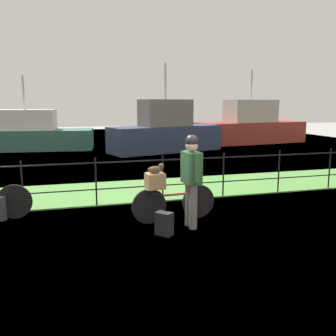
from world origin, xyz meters
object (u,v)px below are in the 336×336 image
Objects in this scene: bicycle_main at (173,203)px; mooring_bollard at (1,208)px; wooden_crate at (155,181)px; terrier_dog at (156,169)px; backpack_on_paving at (164,224)px; moored_boat_far at (26,135)px; moored_boat_mid at (250,127)px; cyclist_person at (191,173)px; moored_boat_near at (165,132)px.

bicycle_main reaches higher than mooring_bollard.
terrier_dog reaches higher than wooden_crate.
mooring_bollard reaches higher than backpack_on_paving.
terrier_dog is at bearing -75.18° from moored_boat_far.
cyclist_person is at bearing -121.99° from moored_boat_mid.
terrier_dog is 0.05× the size of moored_boat_mid.
cyclist_person is at bearing -35.79° from wooden_crate.
backpack_on_paving is 11.14m from moored_boat_near.
moored_boat_near is (2.61, 10.00, 0.52)m from bicycle_main.
mooring_bollard is 0.08× the size of moored_boat_near.
bicycle_main is 0.26× the size of moored_boat_far.
backpack_on_paving is (-0.38, -0.71, -0.15)m from bicycle_main.
mooring_bollard is at bearing -162.14° from backpack_on_paving.
moored_boat_near is at bearing -157.32° from moored_boat_mid.
backpack_on_paving is 3.25m from mooring_bollard.
bicycle_main is 4.17× the size of backpack_on_paving.
wooden_crate is at bearing 144.21° from cyclist_person.
mooring_bollard is 0.07× the size of moored_boat_far.
cyclist_person is 4.21× the size of backpack_on_paving.
moored_boat_mid reaches higher than moored_boat_far.
moored_boat_far is (-3.85, 12.91, -0.30)m from cyclist_person.
bicycle_main is at bearing 4.35° from terrier_dog.
backpack_on_paving is 13.59m from moored_boat_far.
cyclist_person is 3.61× the size of mooring_bollard.
backpack_on_paving is at bearing -30.55° from mooring_bollard.
cyclist_person is (0.57, -0.41, 0.20)m from wooden_crate.
wooden_crate is 10.46m from moored_boat_near.
moored_boat_near is at bearing 77.00° from cyclist_person.
terrier_dog reaches higher than backpack_on_paving.
moored_boat_near reaches higher than backpack_on_paving.
terrier_dog is 12.93m from moored_boat_far.
moored_boat_far is at bearing 104.71° from wooden_crate.
moored_boat_mid reaches higher than bicycle_main.
moored_boat_far reaches higher than mooring_bollard.
bicycle_main is 3.32m from mooring_bollard.
bicycle_main is 0.76m from terrier_dog.
moored_boat_mid reaches higher than cyclist_person.
cyclist_person is 15.05m from moored_boat_mid.
backpack_on_paving is at bearing -76.06° from moored_boat_far.
terrier_dog is 0.05× the size of moored_boat_far.
moored_boat_far is (-3.31, 12.50, -0.32)m from terrier_dog.
backpack_on_paving is (-0.01, -0.68, -0.61)m from wooden_crate.
moored_boat_far is at bearing 152.34° from backpack_on_paving.
mooring_bollard is (-3.38, 1.38, -0.77)m from cyclist_person.
backpack_on_paving is at bearing -90.95° from wooden_crate.
wooden_crate is at bearing -19.08° from mooring_bollard.
cyclist_person is at bearing -103.00° from moored_boat_near.
terrier_dog is at bearing 4.35° from wooden_crate.
backpack_on_paving is at bearing -117.98° from bicycle_main.
terrier_dog is (-0.34, -0.03, 0.68)m from bicycle_main.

